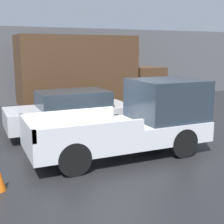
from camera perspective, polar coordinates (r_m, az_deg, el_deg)
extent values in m
plane|color=#232326|center=(9.59, 0.51, -6.61)|extent=(60.00, 60.00, 0.00)
cube|color=#56565B|center=(17.72, -11.81, 8.28)|extent=(28.00, 0.15, 4.13)
cube|color=silver|center=(8.80, 1.15, -3.86)|extent=(5.10, 2.00, 0.55)
cube|color=#28333D|center=(9.39, 9.93, 2.32)|extent=(1.94, 1.88, 1.17)
cube|color=silver|center=(9.17, -7.89, -0.58)|extent=(2.80, 0.10, 0.30)
cube|color=silver|center=(7.42, -3.74, -3.38)|extent=(2.80, 0.10, 0.30)
cube|color=silver|center=(7.99, -15.29, -2.69)|extent=(0.10, 2.00, 0.30)
cylinder|color=black|center=(10.34, 6.99, -2.97)|extent=(0.83, 0.26, 0.83)
cylinder|color=black|center=(8.93, 12.85, -5.50)|extent=(0.83, 0.26, 0.83)
cylinder|color=black|center=(9.17, -10.26, -4.96)|extent=(0.83, 0.26, 0.83)
cylinder|color=black|center=(7.54, -6.97, -8.48)|extent=(0.83, 0.26, 0.83)
cube|color=silver|center=(11.20, -7.73, -0.67)|extent=(4.42, 1.89, 0.64)
cube|color=#28333D|center=(11.13, -7.16, 2.42)|extent=(2.43, 1.66, 0.56)
cylinder|color=black|center=(12.47, -2.77, -0.58)|extent=(0.75, 0.22, 0.75)
cylinder|color=black|center=(10.95, 0.47, -2.27)|extent=(0.75, 0.22, 0.75)
cylinder|color=black|center=(11.78, -15.28, -1.70)|extent=(0.75, 0.22, 0.75)
cylinder|color=black|center=(10.16, -13.76, -3.71)|extent=(0.75, 0.22, 0.75)
cube|color=#4C331E|center=(16.38, 5.66, 5.42)|extent=(1.55, 2.22, 1.61)
cube|color=#4C331E|center=(14.87, -6.51, 7.70)|extent=(5.35, 2.34, 3.11)
cylinder|color=black|center=(17.25, 3.09, 3.15)|extent=(0.97, 0.30, 0.97)
cylinder|color=black|center=(15.46, 6.59, 2.12)|extent=(0.97, 0.30, 0.97)
cylinder|color=black|center=(15.75, -11.32, 2.15)|extent=(0.97, 0.30, 0.97)
cylinder|color=black|center=(13.77, -9.39, 0.89)|extent=(0.97, 0.30, 0.97)
cube|color=red|center=(18.33, -3.09, 3.75)|extent=(0.45, 0.40, 1.04)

